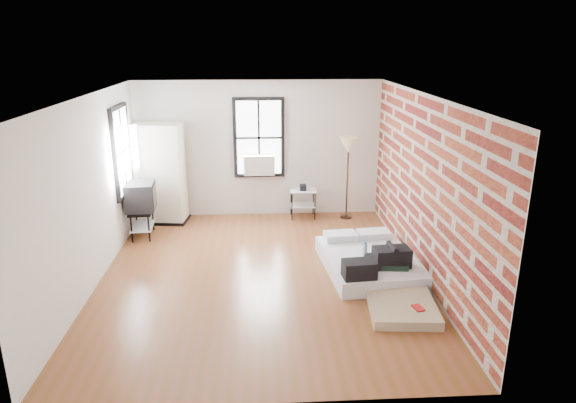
{
  "coord_description": "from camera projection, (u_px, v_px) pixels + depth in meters",
  "views": [
    {
      "loc": [
        -0.0,
        -7.4,
        3.58
      ],
      "look_at": [
        0.44,
        0.3,
        1.12
      ],
      "focal_mm": 32.0,
      "sensor_mm": 36.0,
      "label": 1
    }
  ],
  "objects": [
    {
      "name": "room_shell",
      "position": [
        274.0,
        163.0,
        7.95
      ],
      "size": [
        5.02,
        6.02,
        2.8
      ],
      "color": "silver",
      "rests_on": "ground"
    },
    {
      "name": "ground",
      "position": [
        261.0,
        275.0,
        8.12
      ],
      "size": [
        6.0,
        6.0,
        0.0
      ],
      "primitive_type": "plane",
      "color": "brown",
      "rests_on": "ground"
    },
    {
      "name": "wardrobe",
      "position": [
        159.0,
        174.0,
        10.23
      ],
      "size": [
        1.08,
        0.7,
        2.01
      ],
      "rotation": [
        0.0,
        0.0,
        -0.12
      ],
      "color": "black",
      "rests_on": "ground"
    },
    {
      "name": "floor_lamp",
      "position": [
        348.0,
        149.0,
        10.3
      ],
      "size": [
        0.36,
        0.36,
        1.7
      ],
      "color": "black",
      "rests_on": "ground"
    },
    {
      "name": "mattress_bare",
      "position": [
        395.0,
        288.0,
        7.48
      ],
      "size": [
        1.04,
        1.77,
        0.37
      ],
      "rotation": [
        0.0,
        0.0,
        -0.09
      ],
      "color": "tan",
      "rests_on": "ground"
    },
    {
      "name": "mattress_main",
      "position": [
        370.0,
        261.0,
        8.26
      ],
      "size": [
        1.56,
        2.01,
        0.61
      ],
      "rotation": [
        0.0,
        0.0,
        0.09
      ],
      "color": "white",
      "rests_on": "ground"
    },
    {
      "name": "tv_stand",
      "position": [
        141.0,
        198.0,
        9.52
      ],
      "size": [
        0.56,
        0.77,
        1.04
      ],
      "rotation": [
        0.0,
        0.0,
        0.07
      ],
      "color": "black",
      "rests_on": "ground"
    },
    {
      "name": "side_table",
      "position": [
        303.0,
        195.0,
        10.61
      ],
      "size": [
        0.54,
        0.43,
        0.71
      ],
      "rotation": [
        0.0,
        0.0,
        -0.01
      ],
      "color": "black",
      "rests_on": "ground"
    }
  ]
}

